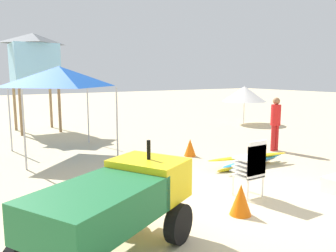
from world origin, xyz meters
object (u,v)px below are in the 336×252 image
object	(u,v)px
surfboard_pile	(251,161)
lifeguard_tower	(34,60)
utility_cart	(117,202)
cooler_box	(336,184)
popup_canopy	(59,77)
stacked_plastic_chairs	(252,164)
traffic_cone_near	(241,200)
lifeguard_near_right	(276,120)
traffic_cone_far	(190,147)
beach_umbrella_left	(244,94)

from	to	relation	value
surfboard_pile	lifeguard_tower	xyz separation A→B (m)	(-3.65, 9.23, 2.94)
surfboard_pile	utility_cart	bearing A→B (deg)	-154.84
surfboard_pile	lifeguard_tower	bearing A→B (deg)	111.55
cooler_box	popup_canopy	bearing A→B (deg)	121.11
stacked_plastic_chairs	surfboard_pile	bearing A→B (deg)	44.53
traffic_cone_near	popup_canopy	bearing A→B (deg)	102.46
cooler_box	lifeguard_near_right	bearing A→B (deg)	59.35
stacked_plastic_chairs	traffic_cone_far	xyz separation A→B (m)	(1.04, 3.57, -0.43)
utility_cart	lifeguard_near_right	xyz separation A→B (m)	(7.05, 3.34, 0.23)
traffic_cone_far	popup_canopy	bearing A→B (deg)	144.12
surfboard_pile	lifeguard_near_right	size ratio (longest dim) A/B	1.46
utility_cart	traffic_cone_far	world-z (taller)	utility_cart
lifeguard_near_right	traffic_cone_near	distance (m)	5.66
utility_cart	surfboard_pile	xyz separation A→B (m)	(4.91, 2.31, -0.62)
popup_canopy	utility_cart	bearing A→B (deg)	-98.80
lifeguard_near_right	lifeguard_tower	size ratio (longest dim) A/B	0.41
utility_cart	cooler_box	bearing A→B (deg)	-0.84
surfboard_pile	traffic_cone_far	xyz separation A→B (m)	(-0.65, 1.91, 0.10)
lifeguard_tower	traffic_cone_near	xyz separation A→B (m)	(1.17, -11.41, -2.82)
beach_umbrella_left	traffic_cone_near	world-z (taller)	beach_umbrella_left
utility_cart	cooler_box	world-z (taller)	utility_cart
traffic_cone_near	traffic_cone_far	world-z (taller)	traffic_cone_near
cooler_box	traffic_cone_near	bearing A→B (deg)	175.43
lifeguard_tower	traffic_cone_near	bearing A→B (deg)	-84.15
stacked_plastic_chairs	popup_canopy	world-z (taller)	popup_canopy
popup_canopy	lifeguard_tower	size ratio (longest dim) A/B	0.65
stacked_plastic_chairs	beach_umbrella_left	bearing A→B (deg)	46.30
surfboard_pile	stacked_plastic_chairs	bearing A→B (deg)	-135.47
surfboard_pile	cooler_box	xyz separation A→B (m)	(0.11, -2.38, 0.00)
beach_umbrella_left	traffic_cone_far	xyz separation A→B (m)	(-6.42, -4.24, -1.24)
stacked_plastic_chairs	popup_canopy	bearing A→B (deg)	110.46
traffic_cone_near	cooler_box	world-z (taller)	traffic_cone_near
lifeguard_tower	traffic_cone_far	bearing A→B (deg)	-67.76
surfboard_pile	beach_umbrella_left	bearing A→B (deg)	46.80
beach_umbrella_left	traffic_cone_near	distance (m)	11.78
popup_canopy	traffic_cone_near	size ratio (longest dim) A/B	4.84
stacked_plastic_chairs	traffic_cone_far	distance (m)	3.74
beach_umbrella_left	cooler_box	size ratio (longest dim) A/B	3.86
stacked_plastic_chairs	surfboard_pile	size ratio (longest dim) A/B	0.47
surfboard_pile	traffic_cone_near	distance (m)	3.30
traffic_cone_far	utility_cart	bearing A→B (deg)	-135.31
popup_canopy	traffic_cone_far	world-z (taller)	popup_canopy
lifeguard_tower	cooler_box	xyz separation A→B (m)	(3.76, -11.62, -2.94)
beach_umbrella_left	stacked_plastic_chairs	bearing A→B (deg)	-133.70
beach_umbrella_left	cooler_box	bearing A→B (deg)	-123.57
utility_cart	beach_umbrella_left	bearing A→B (deg)	38.35
traffic_cone_near	surfboard_pile	bearing A→B (deg)	41.30
popup_canopy	traffic_cone_far	xyz separation A→B (m)	(3.25, -2.35, -2.15)
lifeguard_near_right	utility_cart	bearing A→B (deg)	-154.64
popup_canopy	cooler_box	xyz separation A→B (m)	(4.01, -6.64, -2.25)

